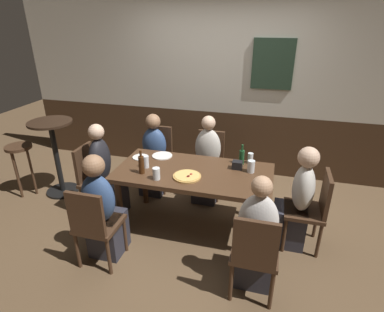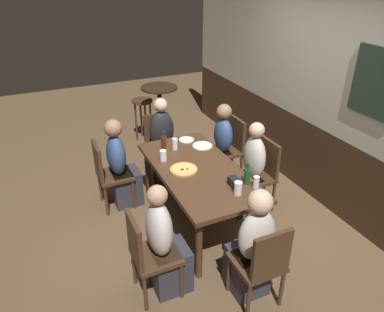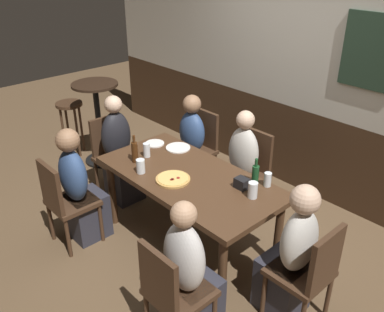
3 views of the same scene
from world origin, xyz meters
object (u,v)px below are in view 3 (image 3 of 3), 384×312
chair_left_near (64,199)px  person_head_east (290,260)px  chair_head_east (310,271)px  chair_right_near (172,291)px  person_right_near (190,281)px  pint_glass_stout (253,191)px  person_head_west (120,157)px  plate_white_small (155,143)px  highball_clear (141,167)px  beer_bottle_brown (135,151)px  person_mid_far (239,174)px  tumbler_water (268,180)px  side_bar_table (98,117)px  beer_glass_half (147,151)px  chair_head_west (112,152)px  plate_white_large (178,148)px  chair_mid_far (250,168)px  person_left_near (80,193)px  bar_stool (70,114)px  person_left_far (189,151)px  condiment_caddy (242,183)px  pizza (173,179)px  dining_table (189,183)px  chair_left_far (199,145)px  beer_bottle_green (255,174)px

chair_left_near → person_head_east: size_ratio=0.77×
chair_head_east → chair_right_near: same height
person_right_near → pint_glass_stout: size_ratio=8.45×
person_head_west → plate_white_small: size_ratio=6.10×
person_head_west → highball_clear: person_head_west is taller
chair_right_near → beer_bottle_brown: bearing=153.3°
person_mid_far → tumbler_water: person_mid_far is taller
side_bar_table → beer_glass_half: bearing=-13.1°
chair_left_near → chair_head_east: size_ratio=1.00×
chair_head_west → plate_white_large: 0.89m
chair_right_near → tumbler_water: bearing=98.2°
chair_head_east → pint_glass_stout: chair_head_east is taller
chair_mid_far → pint_glass_stout: 0.98m
chair_head_west → person_right_near: person_right_near is taller
chair_head_east → tumbler_water: size_ratio=7.10×
highball_clear → side_bar_table: 1.78m
person_left_near → bar_stool: 1.89m
tumbler_water → beer_bottle_brown: (-1.10, -0.56, 0.05)m
chair_right_near → highball_clear: (-1.08, 0.56, 0.30)m
chair_head_west → plate_white_large: bearing=19.2°
person_head_east → tumbler_water: 0.71m
plate_white_small → person_left_far: bearing=95.5°
person_left_far → plate_white_small: size_ratio=5.79×
chair_mid_far → condiment_caddy: chair_mid_far is taller
chair_head_west → person_head_east: (2.38, 0.00, -0.01)m
highball_clear → chair_head_east: bearing=10.1°
beer_bottle_brown → plate_white_small: size_ratio=1.39×
pizza → condiment_caddy: bearing=35.1°
person_head_west → person_right_near: 1.98m
person_head_west → highball_clear: size_ratio=9.21×
person_right_near → highball_clear: (-1.08, 0.40, 0.32)m
beer_bottle_brown → plate_white_small: bearing=115.9°
highball_clear → chair_left_near: bearing=-127.5°
chair_head_west → dining_table: bearing=0.0°
chair_left_far → side_bar_table: (-1.25, -0.56, 0.12)m
person_head_west → bar_stool: (-1.35, 0.14, 0.07)m
chair_left_near → beer_bottle_brown: bearing=70.5°
plate_white_large → tumbler_water: bearing=4.6°
chair_mid_far → beer_glass_half: chair_mid_far is taller
chair_head_west → bar_stool: bearing=173.5°
chair_mid_far → chair_left_far: bearing=180.0°
chair_head_west → chair_left_far: (0.52, 0.84, 0.00)m
person_left_far → plate_white_large: person_left_far is taller
side_bar_table → chair_left_near: bearing=-41.9°
plate_white_large → beer_bottle_brown: bearing=-96.7°
beer_bottle_green → highball_clear: bearing=-143.4°
chair_left_near → beer_bottle_green: (1.24, 1.16, 0.34)m
dining_table → chair_left_near: 1.14m
chair_left_near → bar_stool: size_ratio=1.22×
beer_glass_half → person_mid_far: bearing=53.8°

